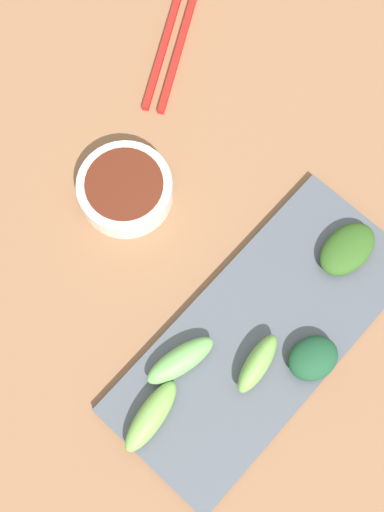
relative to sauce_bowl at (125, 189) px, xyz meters
name	(u,v)px	position (x,y,z in m)	size (l,w,h in m)	color
tabletop	(208,311)	(0.16, -0.04, -0.03)	(2.10, 2.10, 0.02)	brown
sauce_bowl	(125,189)	(0.00, 0.00, 0.00)	(0.11, 0.11, 0.03)	silver
serving_plate	(262,335)	(0.23, -0.02, -0.01)	(0.16, 0.37, 0.01)	#484C56
broccoli_leafy_0	(347,249)	(0.23, 0.11, 0.01)	(0.05, 0.07, 0.02)	#2E541D
broccoli_stalk_1	(180,360)	(0.18, -0.10, 0.01)	(0.03, 0.08, 0.03)	#69AC56
broccoli_stalk_2	(258,363)	(0.24, -0.05, 0.01)	(0.02, 0.07, 0.03)	#6FA348
broccoli_leafy_3	(313,358)	(0.28, -0.01, 0.01)	(0.05, 0.06, 0.03)	#19452A
broccoli_stalk_4	(151,416)	(0.20, -0.17, 0.01)	(0.03, 0.08, 0.03)	#73A44A
chopsticks	(176,32)	(-0.11, 0.20, -0.02)	(0.13, 0.21, 0.01)	#B21A16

